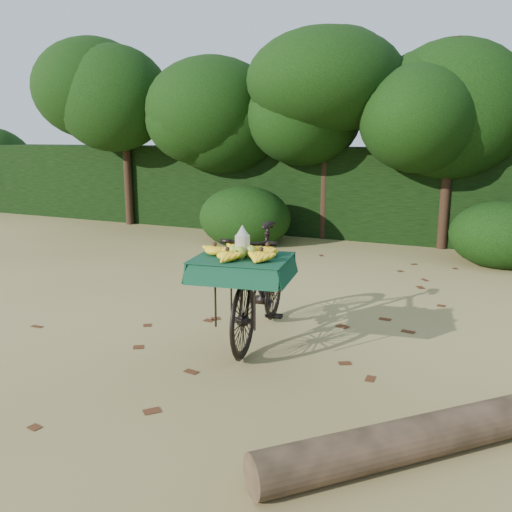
% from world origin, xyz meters
% --- Properties ---
extents(ground, '(80.00, 80.00, 0.00)m').
position_xyz_m(ground, '(0.00, 0.00, 0.00)').
color(ground, tan).
rests_on(ground, ground).
extents(vendor_bicycle, '(0.99, 1.99, 1.16)m').
position_xyz_m(vendor_bicycle, '(-0.65, -0.16, 0.59)').
color(vendor_bicycle, black).
rests_on(vendor_bicycle, ground).
extents(fallen_log, '(2.84, 2.94, 0.28)m').
position_xyz_m(fallen_log, '(1.69, -1.10, 0.14)').
color(fallen_log, brown).
rests_on(fallen_log, ground).
extents(hedge_backdrop, '(26.00, 1.80, 1.80)m').
position_xyz_m(hedge_backdrop, '(0.00, 6.30, 0.90)').
color(hedge_backdrop, black).
rests_on(hedge_backdrop, ground).
extents(tree_row, '(14.50, 2.00, 4.00)m').
position_xyz_m(tree_row, '(-0.65, 5.50, 2.00)').
color(tree_row, black).
rests_on(tree_row, ground).
extents(bush_clumps, '(8.80, 1.70, 0.90)m').
position_xyz_m(bush_clumps, '(0.50, 4.30, 0.45)').
color(bush_clumps, black).
rests_on(bush_clumps, ground).
extents(leaf_litter, '(7.00, 7.30, 0.01)m').
position_xyz_m(leaf_litter, '(0.00, 0.65, 0.01)').
color(leaf_litter, '#4A2613').
rests_on(leaf_litter, ground).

